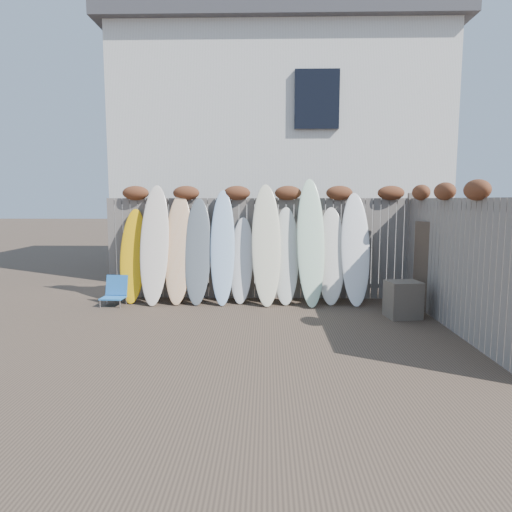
{
  "coord_description": "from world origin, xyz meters",
  "views": [
    {
      "loc": [
        0.18,
        -6.64,
        1.98
      ],
      "look_at": [
        0.0,
        1.2,
        1.0
      ],
      "focal_mm": 32.0,
      "sensor_mm": 36.0,
      "label": 1
    }
  ],
  "objects_px": {
    "wooden_crate": "(403,300)",
    "lattice_panel": "(434,269)",
    "beach_chair": "(115,291)",
    "surfboard_0": "(133,255)"
  },
  "relations": [
    {
      "from": "beach_chair",
      "to": "surfboard_0",
      "type": "distance_m",
      "value": 0.77
    },
    {
      "from": "beach_chair",
      "to": "lattice_panel",
      "type": "xyz_separation_m",
      "value": [
        5.71,
        -0.58,
        0.54
      ]
    },
    {
      "from": "wooden_crate",
      "to": "surfboard_0",
      "type": "distance_m",
      "value": 5.03
    },
    {
      "from": "beach_chair",
      "to": "lattice_panel",
      "type": "bearing_deg",
      "value": -5.82
    },
    {
      "from": "beach_chair",
      "to": "wooden_crate",
      "type": "distance_m",
      "value": 5.2
    },
    {
      "from": "surfboard_0",
      "to": "beach_chair",
      "type": "bearing_deg",
      "value": -132.32
    },
    {
      "from": "wooden_crate",
      "to": "lattice_panel",
      "type": "height_order",
      "value": "lattice_panel"
    },
    {
      "from": "beach_chair",
      "to": "lattice_panel",
      "type": "relative_size",
      "value": 0.35
    },
    {
      "from": "beach_chair",
      "to": "lattice_panel",
      "type": "distance_m",
      "value": 5.77
    },
    {
      "from": "beach_chair",
      "to": "wooden_crate",
      "type": "xyz_separation_m",
      "value": [
        5.14,
        -0.82,
        0.06
      ]
    }
  ]
}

